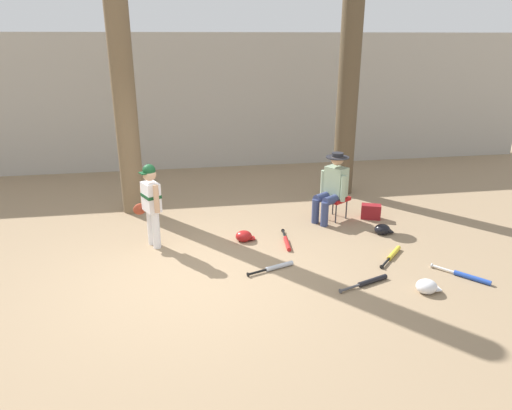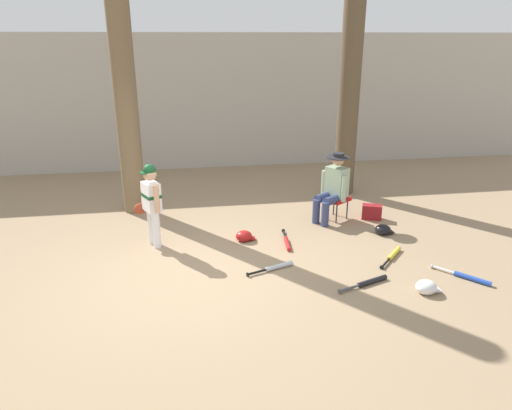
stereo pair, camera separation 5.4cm
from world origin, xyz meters
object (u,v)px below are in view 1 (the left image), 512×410
Objects in this scene: tree_near_player at (122,76)px; batting_helmet_black at (382,229)px; folding_stool at (335,199)px; bat_black_composite at (369,282)px; bat_blue_youth at (467,276)px; bat_yellow_trainer at (393,254)px; bat_red_barrel at (287,242)px; young_ballplayer at (150,200)px; batting_helmet_white at (427,286)px; handbag_beside_stool at (371,212)px; batting_helmet_red at (244,236)px; tree_behind_spectator at (347,105)px; seated_spectator at (332,185)px; bat_aluminum_silver at (276,267)px.

tree_near_player is 5.07m from batting_helmet_black.
folding_stool is 0.73× the size of bat_black_composite.
tree_near_player is at bearing 143.14° from bat_blue_youth.
tree_near_player is at bearing 145.80° from bat_yellow_trainer.
bat_red_barrel and bat_blue_youth have the same top height.
young_ballplayer reaches higher than batting_helmet_white.
folding_stool reaches higher than handbag_beside_stool.
handbag_beside_stool is 2.44m from batting_helmet_red.
handbag_beside_stool is at bearing 13.73° from batting_helmet_red.
tree_behind_spectator is 4.27m from bat_blue_youth.
batting_helmet_red reaches higher than bat_blue_youth.
bat_red_barrel is at bearing -8.21° from young_ballplayer.
seated_spectator is at bearing 21.15° from batting_helmet_red.
bat_aluminum_silver is at bearing -176.70° from bat_yellow_trainer.
bat_yellow_trainer is at bearing 88.53° from batting_helmet_white.
young_ballplayer is 4.26× the size of batting_helmet_black.
tree_near_player is at bearing 156.13° from batting_helmet_black.
young_ballplayer reaches higher than batting_helmet_red.
bat_black_composite is (-0.66, -0.71, 0.00)m from bat_yellow_trainer.
folding_stool is at bearing 21.79° from batting_helmet_red.
bat_black_composite is at bearing -132.87° from bat_yellow_trainer.
batting_helmet_red is (1.41, -0.06, -0.67)m from young_ballplayer.
seated_spectator is 2.38m from bat_black_composite.
batting_helmet_red is (-2.08, 0.94, 0.04)m from bat_yellow_trainer.
batting_helmet_red is (-2.78, 1.73, 0.04)m from bat_blue_youth.
tree_behind_spectator is at bearing 28.71° from young_ballplayer.
seated_spectator reaches higher than folding_stool.
batting_helmet_white reaches higher than bat_black_composite.
bat_red_barrel is at bearing -126.22° from tree_behind_spectator.
young_ballplayer is (0.41, -1.65, -1.69)m from tree_near_player.
folding_stool is 0.91× the size of bat_yellow_trainer.
young_ballplayer is (-3.78, -2.07, -1.06)m from tree_behind_spectator.
tree_near_player reaches higher than bat_blue_youth.
bat_blue_youth is (1.36, -0.08, 0.00)m from bat_black_composite.
batting_helmet_red is at bearing 159.62° from bat_red_barrel.
bat_yellow_trainer is at bearing -34.20° from tree_near_player.
bat_yellow_trainer is 0.87× the size of bat_aluminum_silver.
seated_spectator is 1.13m from batting_helmet_black.
seated_spectator reaches higher than bat_red_barrel.
bat_red_barrel is at bearing -20.38° from batting_helmet_red.
tree_near_player is at bearing 136.70° from batting_helmet_red.
young_ballplayer is 2.15m from bat_aluminum_silver.
bat_red_barrel is at bearing 154.09° from bat_yellow_trainer.
bat_blue_youth is (0.41, -2.31, -0.10)m from handbag_beside_stool.
folding_stool is at bearing 82.55° from bat_black_composite.
handbag_beside_stool is at bearing 7.87° from young_ballplayer.
bat_aluminum_silver is 1.08× the size of bat_blue_youth.
tree_near_player is at bearing -174.31° from tree_behind_spectator.
folding_stool is at bearing 50.49° from bat_aluminum_silver.
folding_stool is at bearing -16.08° from tree_near_player.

